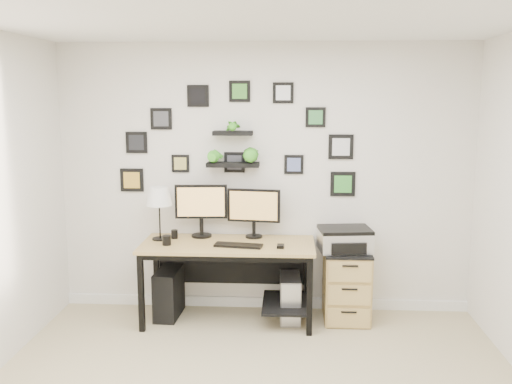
# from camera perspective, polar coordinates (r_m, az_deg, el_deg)

# --- Properties ---
(room) EXTENTS (4.00, 4.00, 4.00)m
(room) POSITION_cam_1_polar(r_m,az_deg,el_deg) (5.83, 0.85, -10.96)
(room) COLOR #C1B289
(room) RESTS_ON ground
(desk) EXTENTS (1.60, 0.70, 0.75)m
(desk) POSITION_cam_1_polar(r_m,az_deg,el_deg) (5.37, -2.40, -6.33)
(desk) COLOR tan
(desk) RESTS_ON ground
(monitor_left) EXTENTS (0.50, 0.21, 0.51)m
(monitor_left) POSITION_cam_1_polar(r_m,az_deg,el_deg) (5.49, -5.51, -1.46)
(monitor_left) COLOR black
(monitor_left) RESTS_ON desk
(monitor_right) EXTENTS (0.51, 0.18, 0.47)m
(monitor_right) POSITION_cam_1_polar(r_m,az_deg,el_deg) (5.44, -0.23, -1.70)
(monitor_right) COLOR black
(monitor_right) RESTS_ON desk
(keyboard) EXTENTS (0.45, 0.20, 0.02)m
(keyboard) POSITION_cam_1_polar(r_m,az_deg,el_deg) (5.18, -1.77, -5.35)
(keyboard) COLOR black
(keyboard) RESTS_ON desk
(mouse) EXTENTS (0.07, 0.10, 0.03)m
(mouse) POSITION_cam_1_polar(r_m,az_deg,el_deg) (5.14, 2.47, -5.44)
(mouse) COLOR black
(mouse) RESTS_ON desk
(table_lamp) EXTENTS (0.25, 0.25, 0.50)m
(table_lamp) POSITION_cam_1_polar(r_m,az_deg,el_deg) (5.42, -9.67, -0.56)
(table_lamp) COLOR black
(table_lamp) RESTS_ON desk
(mug) EXTENTS (0.08, 0.08, 0.09)m
(mug) POSITION_cam_1_polar(r_m,az_deg,el_deg) (5.29, -8.92, -4.79)
(mug) COLOR black
(mug) RESTS_ON desk
(pen_cup) EXTENTS (0.06, 0.06, 0.08)m
(pen_cup) POSITION_cam_1_polar(r_m,az_deg,el_deg) (5.52, -8.16, -4.20)
(pen_cup) COLOR black
(pen_cup) RESTS_ON desk
(pc_tower_black) EXTENTS (0.23, 0.47, 0.46)m
(pc_tower_black) POSITION_cam_1_polar(r_m,az_deg,el_deg) (5.62, -8.71, -9.94)
(pc_tower_black) COLOR black
(pc_tower_black) RESTS_ON ground
(pc_tower_grey) EXTENTS (0.20, 0.43, 0.42)m
(pc_tower_grey) POSITION_cam_1_polar(r_m,az_deg,el_deg) (5.49, 3.42, -10.51)
(pc_tower_grey) COLOR gray
(pc_tower_grey) RESTS_ON ground
(file_cabinet) EXTENTS (0.43, 0.53, 0.67)m
(file_cabinet) POSITION_cam_1_polar(r_m,az_deg,el_deg) (5.51, 9.04, -9.17)
(file_cabinet) COLOR tan
(file_cabinet) RESTS_ON ground
(printer) EXTENTS (0.51, 0.43, 0.21)m
(printer) POSITION_cam_1_polar(r_m,az_deg,el_deg) (5.39, 8.86, -4.69)
(printer) COLOR silver
(printer) RESTS_ON file_cabinet
(wall_decor) EXTENTS (2.29, 0.18, 1.10)m
(wall_decor) POSITION_cam_1_polar(r_m,az_deg,el_deg) (5.44, -2.00, 4.89)
(wall_decor) COLOR black
(wall_decor) RESTS_ON ground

